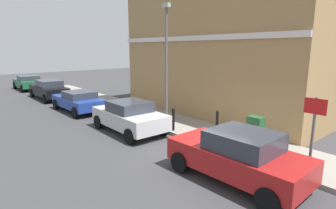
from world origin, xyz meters
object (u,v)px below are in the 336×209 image
utility_cabinet (255,133)px  bollard_far_kerb (173,118)px  car_green (28,82)px  lamppost (166,58)px  car_red (238,155)px  car_silver (129,116)px  street_sign (314,125)px  bollard_near_cabinet (217,121)px  car_black (49,89)px  car_blue (79,101)px

utility_cabinet → bollard_far_kerb: bearing=105.5°
car_green → lamppost: size_ratio=0.71×
car_red → car_green: 23.14m
car_silver → street_sign: bearing=-168.5°
car_green → bollard_near_cabinet: 20.42m
car_silver → car_red: bearing=179.1°
lamppost → car_red: bearing=-112.4°
car_red → bollard_near_cabinet: car_red is taller
car_silver → street_sign: 7.51m
car_silver → utility_cabinet: (2.31, -4.99, -0.06)m
car_green → bollard_far_kerb: size_ratio=3.92×
car_silver → bollard_far_kerb: size_ratio=3.80×
car_black → lamppost: bearing=-166.9°
car_green → utility_cabinet: bearing=-173.6°
car_black → bollard_near_cabinet: size_ratio=4.31×
bollard_near_cabinet → street_sign: street_sign is taller
car_green → bollard_far_kerb: car_green is taller
bollard_far_kerb → car_green: bearing=94.1°
bollard_near_cabinet → bollard_far_kerb: bearing=123.6°
car_blue → bollard_far_kerb: (1.45, -6.96, 0.03)m
utility_cabinet → car_green: bearing=96.0°
utility_cabinet → bollard_far_kerb: 3.61m
car_green → bollard_far_kerb: (1.35, -18.66, 0.01)m
car_green → lamppost: lamppost is taller
car_red → bollard_near_cabinet: (2.59, 2.87, -0.06)m
car_blue → lamppost: 6.41m
lamppost → car_blue: bearing=114.7°
car_silver → utility_cabinet: size_ratio=3.43×
car_red → car_black: car_red is taller
bollard_near_cabinet → lamppost: 4.17m
car_black → car_green: bearing=-0.5°
car_black → bollard_near_cabinet: (2.52, -14.09, -0.05)m
bollard_far_kerb → street_sign: (0.04, -5.82, 0.96)m
car_red → utility_cabinet: (2.49, 0.99, -0.09)m
car_green → street_sign: bearing=-176.3°
car_red → car_silver: bearing=-3.2°
car_red → utility_cabinet: car_red is taller
car_blue → utility_cabinet: size_ratio=3.56×
car_silver → car_green: size_ratio=0.97×
bollard_far_kerb → lamppost: lamppost is taller
car_silver → street_sign: street_sign is taller
bollard_far_kerb → utility_cabinet: bearing=-74.5°
car_silver → car_black: (-0.11, 10.98, 0.01)m
car_green → car_red: bearing=-180.0°
street_sign → lamppost: size_ratio=0.40×
bollard_far_kerb → lamppost: size_ratio=0.18×
car_black → car_red: bearing=-179.9°
bollard_near_cabinet → street_sign: 4.44m
car_red → bollard_far_kerb: bearing=-20.2°
car_blue → street_sign: 12.90m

